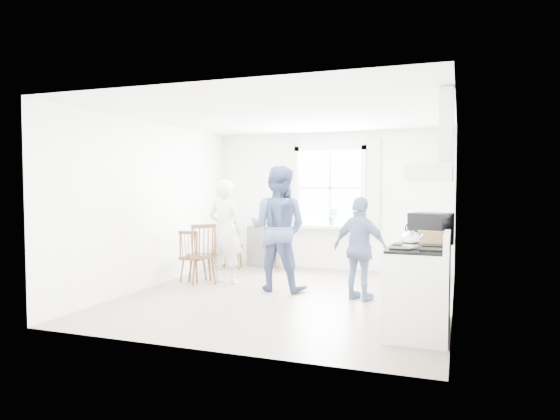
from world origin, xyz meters
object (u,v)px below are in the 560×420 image
object	(u,v)px
windsor_chair_c	(203,247)
person_left	(226,231)
windsor_chair_b	(190,251)
person_mid	(278,228)
windsor_chair_a	(230,240)
stereo_stack	(431,229)
person_right	(361,249)
low_cabinet	(428,283)
gas_stove	(417,292)

from	to	relation	value
windsor_chair_c	person_left	distance (m)	0.45
windsor_chair_b	person_mid	distance (m)	1.63
windsor_chair_a	person_mid	distance (m)	2.05
windsor_chair_b	person_mid	size ratio (longest dim) A/B	0.46
stereo_stack	person_left	xyz separation A→B (m)	(-3.28, 1.18, -0.24)
windsor_chair_b	person_right	world-z (taller)	person_right
low_cabinet	stereo_stack	bearing A→B (deg)	72.04
windsor_chair_c	person_right	xyz separation A→B (m)	(2.59, -0.21, 0.12)
gas_stove	person_right	distance (m)	1.73
windsor_chair_b	person_mid	xyz separation A→B (m)	(1.57, -0.07, 0.42)
stereo_stack	person_right	xyz separation A→B (m)	(-0.97, 0.71, -0.37)
stereo_stack	person_left	world-z (taller)	person_left
gas_stove	low_cabinet	bearing A→B (deg)	84.32
windsor_chair_b	person_left	world-z (taller)	person_left
windsor_chair_a	person_right	bearing A→B (deg)	-30.30
windsor_chair_b	gas_stove	bearing A→B (deg)	-25.36
gas_stove	stereo_stack	size ratio (longest dim) A/B	2.12
gas_stove	person_mid	world-z (taller)	person_mid
low_cabinet	windsor_chair_b	size ratio (longest dim) A/B	1.04
windsor_chair_a	person_left	distance (m)	1.27
stereo_stack	windsor_chair_b	distance (m)	4.02
low_cabinet	windsor_chair_c	distance (m)	3.67
gas_stove	low_cabinet	world-z (taller)	gas_stove
windsor_chair_c	person_mid	xyz separation A→B (m)	(1.28, 0.03, 0.34)
person_left	person_right	distance (m)	2.36
low_cabinet	person_left	distance (m)	3.51
windsor_chair_a	person_left	world-z (taller)	person_left
stereo_stack	windsor_chair_c	bearing A→B (deg)	165.41
person_right	windsor_chair_a	bearing A→B (deg)	-10.46
stereo_stack	person_left	size ratio (longest dim) A/B	0.31
person_right	person_mid	bearing A→B (deg)	9.39
gas_stove	low_cabinet	size ratio (longest dim) A/B	1.24
windsor_chair_b	windsor_chair_c	bearing A→B (deg)	-19.20
stereo_stack	person_right	distance (m)	1.26
windsor_chair_c	person_mid	size ratio (longest dim) A/B	0.52
stereo_stack	windsor_chair_b	bearing A→B (deg)	165.05
windsor_chair_a	windsor_chair_b	size ratio (longest dim) A/B	1.09
gas_stove	person_mid	size ratio (longest dim) A/B	0.59
stereo_stack	person_mid	world-z (taller)	person_mid
person_left	windsor_chair_c	bearing A→B (deg)	48.68
person_right	windsor_chair_c	bearing A→B (deg)	15.18
gas_stove	windsor_chair_a	distance (m)	4.78
gas_stove	stereo_stack	xyz separation A→B (m)	(0.09, 0.75, 0.61)
person_left	person_right	bearing A→B (deg)	174.51
gas_stove	person_left	xyz separation A→B (m)	(-3.19, 1.94, 0.36)
low_cabinet	person_right	world-z (taller)	person_right
windsor_chair_c	person_left	size ratio (longest dim) A/B	0.58
windsor_chair_b	windsor_chair_c	world-z (taller)	windsor_chair_c
low_cabinet	person_right	bearing A→B (deg)	141.02
windsor_chair_a	windsor_chair_c	xyz separation A→B (m)	(0.19, -1.41, 0.03)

